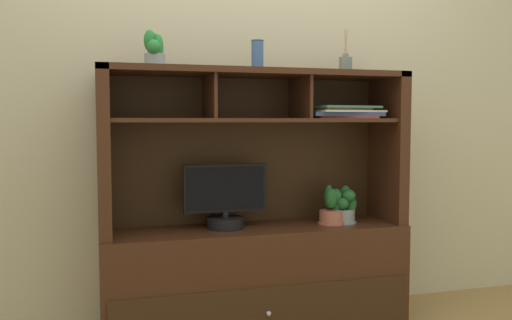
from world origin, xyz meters
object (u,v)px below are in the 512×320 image
(potted_fern, at_px, (344,206))
(potted_succulent, at_px, (155,51))
(media_console, at_px, (256,247))
(tv_monitor, at_px, (225,201))
(magazine_stack_left, at_px, (344,112))
(ceramic_vase, at_px, (257,55))
(diffuser_bottle, at_px, (345,65))
(potted_orchid, at_px, (332,210))

(potted_fern, distance_m, potted_succulent, 1.28)
(media_console, height_order, tv_monitor, media_console)
(magazine_stack_left, bearing_deg, ceramic_vase, 178.33)
(diffuser_bottle, bearing_deg, media_console, -177.85)
(potted_succulent, relative_size, ceramic_vase, 1.18)
(potted_orchid, xyz_separation_m, magazine_stack_left, (0.06, -0.01, 0.52))
(media_console, distance_m, magazine_stack_left, 0.85)
(diffuser_bottle, bearing_deg, potted_orchid, -149.11)
(magazine_stack_left, relative_size, ceramic_vase, 2.70)
(potted_fern, distance_m, magazine_stack_left, 0.51)
(tv_monitor, bearing_deg, potted_fern, -3.19)
(potted_fern, bearing_deg, potted_orchid, -176.70)
(potted_fern, relative_size, ceramic_vase, 1.34)
(media_console, bearing_deg, tv_monitor, 179.25)
(tv_monitor, relative_size, magazine_stack_left, 1.06)
(potted_fern, bearing_deg, potted_succulent, 179.83)
(potted_orchid, relative_size, potted_succulent, 1.18)
(tv_monitor, distance_m, potted_succulent, 0.82)
(magazine_stack_left, bearing_deg, potted_orchid, 171.46)
(potted_orchid, relative_size, potted_fern, 1.04)
(potted_orchid, bearing_deg, media_console, 174.68)
(tv_monitor, height_order, magazine_stack_left, magazine_stack_left)
(media_console, relative_size, potted_orchid, 7.57)
(media_console, height_order, potted_succulent, potted_succulent)
(potted_orchid, xyz_separation_m, potted_succulent, (-0.93, 0.01, 0.81))
(media_console, relative_size, potted_succulent, 8.90)
(media_console, distance_m, potted_succulent, 1.12)
(magazine_stack_left, xyz_separation_m, potted_succulent, (-0.99, 0.02, 0.29))
(magazine_stack_left, distance_m, ceramic_vase, 0.56)
(potted_succulent, bearing_deg, diffuser_bottle, 2.83)
(media_console, relative_size, tv_monitor, 3.66)
(potted_orchid, distance_m, ceramic_vase, 0.91)
(media_console, bearing_deg, potted_fern, -4.00)
(tv_monitor, bearing_deg, potted_succulent, -174.55)
(potted_fern, distance_m, diffuser_bottle, 0.77)
(potted_fern, relative_size, diffuser_bottle, 0.85)
(tv_monitor, relative_size, potted_succulent, 2.43)
(potted_succulent, distance_m, ceramic_vase, 0.51)
(tv_monitor, xyz_separation_m, diffuser_bottle, (0.67, 0.02, 0.71))
(media_console, xyz_separation_m, magazine_stack_left, (0.47, -0.05, 0.71))
(media_console, bearing_deg, potted_succulent, -176.50)
(potted_orchid, distance_m, potted_fern, 0.08)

